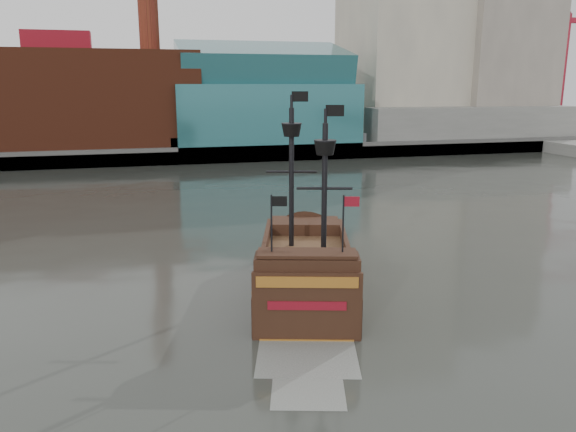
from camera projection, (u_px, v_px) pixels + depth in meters
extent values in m
plane|color=#262823|center=(370.00, 329.00, 28.33)|extent=(400.00, 400.00, 0.00)
cube|color=slate|center=(193.00, 139.00, 114.62)|extent=(220.00, 60.00, 2.00)
cube|color=#4C4C49|center=(211.00, 155.00, 86.81)|extent=(220.00, 1.00, 2.60)
cube|color=maroon|center=(62.00, 100.00, 88.35)|extent=(42.00, 18.00, 15.00)
cube|color=#28676D|center=(263.00, 114.00, 95.06)|extent=(30.00, 16.00, 10.00)
cube|color=beige|center=(403.00, 15.00, 107.84)|extent=(20.00, 22.00, 46.00)
cube|color=gray|center=(496.00, 37.00, 109.51)|extent=(18.00, 18.00, 38.00)
cube|color=beige|center=(411.00, 11.00, 125.64)|extent=(24.00, 20.00, 52.00)
cube|color=slate|center=(473.00, 124.00, 101.27)|extent=(40.00, 6.00, 6.00)
cube|color=#28676D|center=(263.00, 66.00, 93.22)|extent=(28.00, 14.94, 8.78)
cube|color=slate|center=(551.00, 123.00, 124.18)|extent=(4.00, 4.00, 3.00)
cylinder|color=#AB1C2F|center=(559.00, 55.00, 120.85)|extent=(1.40, 1.40, 32.00)
cube|color=slate|center=(558.00, 120.00, 136.09)|extent=(4.00, 4.00, 3.00)
cylinder|color=#AB1C2F|center=(563.00, 71.00, 133.45)|extent=(1.40, 1.40, 26.00)
cube|color=#AB1C2F|center=(558.00, 18.00, 129.94)|extent=(5.00, 2.50, 2.50)
cube|color=black|center=(305.00, 281.00, 33.32)|extent=(8.69, 13.81, 2.78)
cube|color=#442618|center=(306.00, 256.00, 32.96)|extent=(7.82, 12.43, 0.32)
cube|color=black|center=(305.00, 228.00, 37.87)|extent=(5.08, 3.72, 1.07)
cube|color=black|center=(307.00, 274.00, 27.37)|extent=(5.35, 3.05, 1.92)
cube|color=black|center=(307.00, 315.00, 26.80)|extent=(5.11, 1.71, 4.28)
cube|color=#A2631F|center=(307.00, 282.00, 26.26)|extent=(4.65, 1.41, 0.53)
cube|color=maroon|center=(307.00, 306.00, 26.53)|extent=(3.62, 1.12, 0.43)
cylinder|color=black|center=(291.00, 179.00, 33.54)|extent=(0.37, 0.37, 8.34)
cylinder|color=black|center=(324.00, 195.00, 30.15)|extent=(0.37, 0.37, 7.70)
cone|color=black|center=(292.00, 130.00, 32.88)|extent=(1.46, 1.46, 0.75)
cone|color=black|center=(325.00, 148.00, 29.56)|extent=(1.46, 1.46, 0.75)
cube|color=black|center=(300.00, 96.00, 32.43)|extent=(0.93, 0.30, 0.59)
cube|color=black|center=(335.00, 111.00, 29.11)|extent=(0.93, 0.30, 0.59)
cube|color=#939893|center=(307.00, 357.00, 25.35)|extent=(5.43, 4.96, 0.02)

